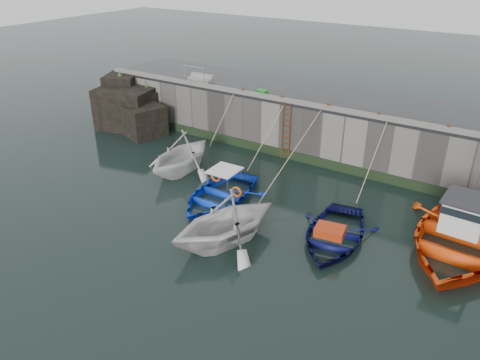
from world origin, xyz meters
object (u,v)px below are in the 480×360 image
Objects in this scene: boat_near_white at (182,170)px; fish_crate at (262,92)px; boat_near_blacktrim at (225,242)px; boat_far_orange at (461,237)px; bollard_d at (379,115)px; ladder at (286,131)px; bollard_c at (329,106)px; bollard_e at (449,128)px; boat_near_navy at (333,239)px; bollard_b at (282,98)px; bollard_a at (243,91)px; boat_near_blue at (219,200)px.

boat_near_white is 6.35m from fish_crate.
boat_near_blacktrim is 9.20m from boat_far_orange.
fish_crate is 6.82m from bollard_d.
boat_near_blacktrim is at bearing -77.63° from ladder.
bollard_c is at bearing 8.67° from ladder.
boat_near_white is at bearing -158.39° from bollard_e.
boat_near_navy is at bearing -111.45° from bollard_e.
bollard_d is at bearing 25.43° from boat_near_white.
ladder is 10.66m from boat_far_orange.
bollard_d is (2.91, 8.96, 3.30)m from boat_near_blacktrim.
fish_crate is 2.31× the size of bollard_e.
bollard_c and bollard_d have the same top height.
boat_near_white is 16.53× the size of bollard_b.
fish_crate is 1.56m from bollard_b.
ladder is 8.19m from bollard_e.
bollard_c is at bearing 180.00° from bollard_d.
boat_near_navy is 7.28m from bollard_d.
bollard_a reaches higher than boat_near_blacktrim.
boat_near_blacktrim is at bearing -107.98° from bollard_d.
boat_near_blacktrim is at bearing -146.93° from boat_far_orange.
fish_crate is (-1.67, 6.67, 3.29)m from boat_near_blue.
boat_far_orange is 11.54m from bollard_b.
bollard_d is 3.20m from bollard_e.
boat_near_navy is (3.57, 2.50, 0.00)m from boat_near_blacktrim.
boat_far_orange is at bearing 50.19° from boat_near_blacktrim.
fish_crate reaches higher than boat_near_white.
boat_far_orange is (4.37, 2.13, 0.49)m from boat_near_navy.
bollard_a is 7.80m from bollard_d.
ladder is at bearing -9.61° from fish_crate.
bollard_c is (2.54, 6.24, 3.30)m from boat_near_blue.
bollard_a is 1.00× the size of bollard_b.
bollard_e reaches higher than ladder.
bollard_a reaches higher than boat_near_blue.
bollard_e is (2.54, 6.46, 3.30)m from boat_near_navy.
bollard_e is at bearing 18.54° from boat_near_white.
boat_near_white is 6.63m from bollard_b.
ladder is 8.97m from boat_near_blacktrim.
boat_near_blue is 17.91× the size of bollard_c.
boat_near_blacktrim is 17.08× the size of bollard_a.
bollard_b reaches higher than boat_near_blacktrim.
boat_near_blue is (-0.34, -5.91, -1.59)m from ladder.
boat_near_blue is 7.55m from bollard_a.
ladder is at bearing 85.51° from boat_near_blue.
bollard_c reaches higher than boat_near_blue.
boat_near_blacktrim is 17.08× the size of bollard_d.
fish_crate is (-7.47, 6.88, 3.29)m from boat_near_navy.
boat_far_orange is (7.93, 4.63, 0.49)m from boat_near_blacktrim.
bollard_b is at bearing 123.56° from boat_near_navy.
ladder is 0.69× the size of boat_near_white.
bollard_b reaches higher than boat_near_navy.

